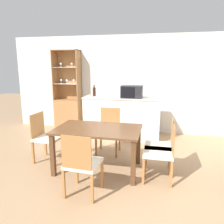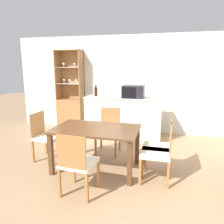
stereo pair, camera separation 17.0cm
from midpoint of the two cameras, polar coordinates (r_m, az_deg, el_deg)
The scene contains 12 objects.
ground_plane at distance 3.72m, azimuth 0.57°, elevation -16.48°, with size 18.00×18.00×0.00m, color #A37F5B.
wall_back at distance 5.87m, azimuth 6.97°, elevation 7.13°, with size 6.80×0.06×2.55m.
kitchen_counter at distance 5.35m, azimuth 3.81°, elevation -1.57°, with size 1.86×0.55×1.03m.
display_cabinet at distance 6.27m, azimuth -9.90°, elevation 1.27°, with size 0.72×0.37×2.18m.
dining_table at distance 3.72m, azimuth -2.86°, elevation -5.77°, with size 1.43×0.89×0.74m.
dining_chair_head_near at distance 3.10m, azimuth -7.39°, elevation -13.08°, with size 0.47×0.47×0.91m.
dining_chair_head_far at distance 4.50m, azimuth 0.19°, elevation -4.85°, with size 0.46×0.46×0.91m.
dining_chair_side_right_near at distance 3.50m, azimuth 13.49°, elevation -10.29°, with size 0.45×0.45×0.91m.
dining_chair_side_right_far at distance 3.75m, azimuth 13.60°, elevation -8.76°, with size 0.46×0.46×0.91m.
dining_chair_side_left_far at distance 4.32m, azimuth -15.84°, elevation -6.07°, with size 0.47×0.47×0.91m.
microwave at distance 5.16m, azimuth 6.50°, elevation 5.29°, with size 0.49×0.36×0.29m.
wine_bottle at distance 5.45m, azimuth -3.34°, elevation 5.39°, with size 0.08×0.08×0.28m.
Camera 2 is at (0.88, -3.14, 1.78)m, focal length 35.00 mm.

